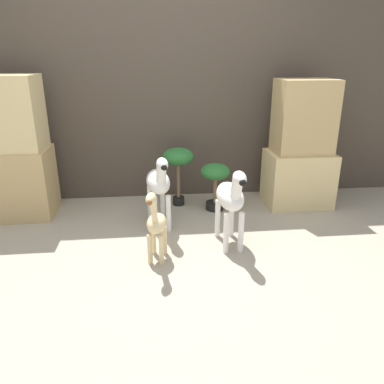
{
  "coord_description": "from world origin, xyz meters",
  "views": [
    {
      "loc": [
        -0.08,
        -2.38,
        1.46
      ],
      "look_at": [
        0.23,
        0.53,
        0.38
      ],
      "focal_mm": 35.0,
      "sensor_mm": 36.0,
      "label": 1
    }
  ],
  "objects_px": {
    "potted_palm_front": "(178,160)",
    "potted_palm_back": "(215,177)",
    "giraffe_figurine": "(156,224)",
    "zebra_left": "(159,183)",
    "zebra_right": "(231,198)"
  },
  "relations": [
    {
      "from": "potted_palm_front",
      "to": "potted_palm_back",
      "type": "bearing_deg",
      "value": -25.07
    },
    {
      "from": "giraffe_figurine",
      "to": "potted_palm_front",
      "type": "relative_size",
      "value": 0.99
    },
    {
      "from": "zebra_left",
      "to": "potted_palm_front",
      "type": "bearing_deg",
      "value": 67.65
    },
    {
      "from": "zebra_right",
      "to": "zebra_left",
      "type": "relative_size",
      "value": 1.0
    },
    {
      "from": "zebra_right",
      "to": "giraffe_figurine",
      "type": "bearing_deg",
      "value": -163.14
    },
    {
      "from": "giraffe_figurine",
      "to": "zebra_left",
      "type": "bearing_deg",
      "value": 86.7
    },
    {
      "from": "zebra_right",
      "to": "giraffe_figurine",
      "type": "relative_size",
      "value": 1.16
    },
    {
      "from": "zebra_right",
      "to": "potted_palm_front",
      "type": "xyz_separation_m",
      "value": [
        -0.35,
        0.92,
        0.06
      ]
    },
    {
      "from": "zebra_left",
      "to": "zebra_right",
      "type": "bearing_deg",
      "value": -37.32
    },
    {
      "from": "giraffe_figurine",
      "to": "potted_palm_back",
      "type": "bearing_deg",
      "value": 57.78
    },
    {
      "from": "potted_palm_back",
      "to": "giraffe_figurine",
      "type": "bearing_deg",
      "value": -122.22
    },
    {
      "from": "zebra_right",
      "to": "potted_palm_back",
      "type": "distance_m",
      "value": 0.76
    },
    {
      "from": "zebra_right",
      "to": "potted_palm_front",
      "type": "bearing_deg",
      "value": 110.6
    },
    {
      "from": "zebra_left",
      "to": "giraffe_figurine",
      "type": "relative_size",
      "value": 1.16
    },
    {
      "from": "zebra_right",
      "to": "zebra_left",
      "type": "height_order",
      "value": "same"
    }
  ]
}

